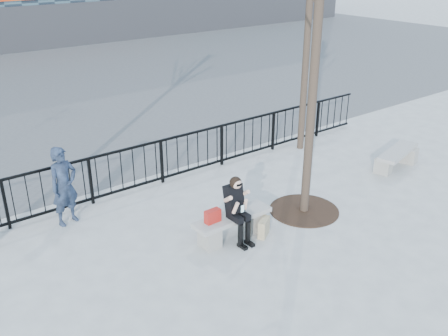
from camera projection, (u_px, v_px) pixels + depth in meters
ground at (232, 237)px, 9.84m from camera, size 120.00×120.00×0.00m
street_surface at (10, 85)px, 20.76m from camera, size 60.00×23.00×0.01m
railing at (154, 163)px, 11.80m from camera, size 14.00×0.06×1.10m
tree_grate at (304, 210)px, 10.82m from camera, size 1.50×1.50×0.02m
bench_main at (233, 224)px, 9.72m from camera, size 1.65×0.46×0.49m
bench_second at (397, 157)px, 12.83m from camera, size 1.66×0.46×0.49m
seated_woman at (238, 210)px, 9.46m from camera, size 0.50×0.64×1.34m
handbag at (213, 216)px, 9.35m from camera, size 0.31×0.15×0.25m
shopping_bag at (264, 227)px, 9.83m from camera, size 0.40×0.32×0.36m
standing_man at (64, 186)px, 10.04m from camera, size 0.69×0.55×1.67m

